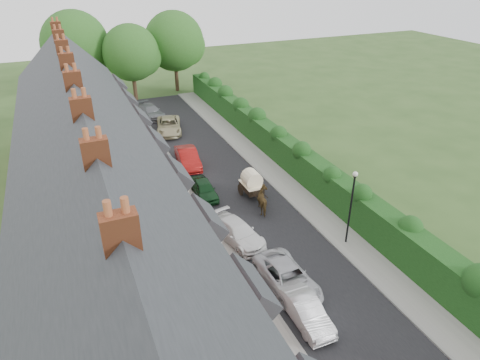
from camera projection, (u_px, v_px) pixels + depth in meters
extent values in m
plane|color=#2D4C1E|center=(337.00, 299.00, 23.11)|extent=(140.00, 140.00, 0.00)
cube|color=black|center=(246.00, 204.00, 31.86)|extent=(6.00, 58.00, 0.02)
cube|color=gray|center=(294.00, 192.00, 33.27)|extent=(2.20, 58.00, 0.12)
cube|color=gray|center=(197.00, 214.00, 30.50)|extent=(1.70, 58.00, 0.12)
cube|color=gray|center=(282.00, 195.00, 32.90)|extent=(0.18, 58.00, 0.13)
cube|color=gray|center=(208.00, 212.00, 30.77)|extent=(0.18, 58.00, 0.13)
cube|color=black|center=(315.00, 175.00, 33.33)|extent=(1.50, 58.00, 2.50)
cube|color=maroon|center=(95.00, 201.00, 25.88)|extent=(8.00, 40.00, 6.50)
cube|color=#24262B|center=(86.00, 152.00, 24.35)|extent=(8.00, 40.20, 8.00)
cube|color=white|center=(249.00, 347.00, 17.06)|extent=(0.70, 2.40, 5.20)
cube|color=black|center=(258.00, 323.00, 16.62)|extent=(0.06, 1.80, 1.60)
cube|color=#24262B|center=(246.00, 291.00, 15.60)|extent=(1.70, 2.60, 1.70)
cube|color=#3F2D2D|center=(224.00, 339.00, 19.38)|extent=(0.08, 0.90, 2.10)
cube|color=white|center=(223.00, 283.00, 17.73)|extent=(0.12, 1.20, 1.60)
cube|color=white|center=(208.00, 272.00, 21.12)|extent=(0.70, 2.40, 5.20)
cube|color=black|center=(215.00, 288.00, 21.81)|extent=(0.06, 1.80, 1.60)
cube|color=black|center=(214.00, 250.00, 20.68)|extent=(0.06, 1.80, 1.60)
cube|color=#24262B|center=(202.00, 221.00, 19.66)|extent=(1.70, 2.60, 1.70)
cube|color=#3F2D2D|center=(191.00, 272.00, 23.44)|extent=(0.08, 0.90, 2.10)
cube|color=white|center=(188.00, 222.00, 21.79)|extent=(0.12, 1.20, 1.60)
cube|color=white|center=(180.00, 220.00, 25.18)|extent=(0.70, 2.40, 5.20)
cube|color=black|center=(187.00, 236.00, 25.87)|extent=(0.06, 1.80, 1.60)
cube|color=black|center=(184.00, 202.00, 24.75)|extent=(0.06, 1.80, 1.60)
cube|color=#24262B|center=(173.00, 176.00, 23.72)|extent=(1.70, 2.60, 1.70)
cube|color=#3F2D2D|center=(167.00, 225.00, 27.50)|extent=(0.08, 0.90, 2.10)
cube|color=white|center=(164.00, 180.00, 25.85)|extent=(0.12, 1.20, 1.60)
cube|color=white|center=(159.00, 183.00, 29.24)|extent=(0.70, 2.40, 5.20)
cube|color=black|center=(166.00, 197.00, 29.93)|extent=(0.06, 1.80, 1.60)
cube|color=black|center=(163.00, 167.00, 28.81)|extent=(0.06, 1.80, 1.60)
cube|color=#24262B|center=(153.00, 143.00, 27.78)|extent=(1.70, 2.60, 1.70)
cube|color=#3F2D2D|center=(150.00, 190.00, 31.56)|extent=(0.08, 0.90, 2.10)
cube|color=white|center=(146.00, 149.00, 29.91)|extent=(0.12, 1.20, 1.60)
cube|color=white|center=(144.00, 155.00, 33.30)|extent=(0.70, 2.40, 5.20)
cube|color=black|center=(150.00, 168.00, 33.99)|extent=(0.06, 1.80, 1.60)
cube|color=black|center=(147.00, 140.00, 32.87)|extent=(0.06, 1.80, 1.60)
cube|color=#24262B|center=(138.00, 119.00, 31.84)|extent=(1.70, 2.60, 1.70)
cube|color=#3F2D2D|center=(137.00, 163.00, 35.62)|extent=(0.08, 0.90, 2.10)
cube|color=white|center=(132.00, 126.00, 33.97)|extent=(0.12, 1.20, 1.60)
cube|color=white|center=(132.00, 133.00, 37.36)|extent=(0.70, 2.40, 5.20)
cube|color=black|center=(138.00, 145.00, 38.05)|extent=(0.06, 1.80, 1.60)
cube|color=black|center=(134.00, 120.00, 36.93)|extent=(0.06, 1.80, 1.60)
cube|color=#24262B|center=(126.00, 100.00, 35.90)|extent=(1.70, 2.60, 1.70)
cube|color=#3F2D2D|center=(126.00, 142.00, 39.68)|extent=(0.08, 0.90, 2.10)
cube|color=white|center=(122.00, 107.00, 38.04)|extent=(0.12, 1.20, 1.60)
cube|color=white|center=(122.00, 116.00, 41.42)|extent=(0.70, 2.40, 5.20)
cube|color=black|center=(127.00, 127.00, 42.11)|extent=(0.06, 1.80, 1.60)
cube|color=black|center=(124.00, 103.00, 40.99)|extent=(0.06, 1.80, 1.60)
cube|color=#24262B|center=(116.00, 85.00, 39.96)|extent=(1.70, 2.60, 1.70)
cube|color=#3F2D2D|center=(117.00, 124.00, 43.74)|extent=(0.08, 0.90, 2.10)
cube|color=white|center=(113.00, 93.00, 42.10)|extent=(0.12, 1.20, 1.60)
cube|color=brown|center=(122.00, 242.00, 10.39)|extent=(0.90, 0.50, 1.60)
cylinder|color=brown|center=(108.00, 210.00, 9.88)|extent=(0.20, 0.20, 0.50)
cylinder|color=brown|center=(125.00, 207.00, 10.02)|extent=(0.20, 0.20, 0.50)
cube|color=brown|center=(97.00, 161.00, 14.45)|extent=(0.90, 0.50, 1.60)
cylinder|color=brown|center=(86.00, 136.00, 13.94)|extent=(0.20, 0.20, 0.50)
cylinder|color=brown|center=(99.00, 134.00, 14.08)|extent=(0.20, 0.20, 0.50)
cube|color=brown|center=(83.00, 115.00, 18.51)|extent=(0.90, 0.50, 1.60)
cylinder|color=brown|center=(74.00, 95.00, 18.00)|extent=(0.20, 0.20, 0.50)
cylinder|color=brown|center=(84.00, 93.00, 18.14)|extent=(0.20, 0.20, 0.50)
cube|color=brown|center=(74.00, 86.00, 22.57)|extent=(0.90, 0.50, 1.60)
cylinder|color=brown|center=(66.00, 69.00, 22.06)|extent=(0.20, 0.20, 0.50)
cylinder|color=brown|center=(75.00, 68.00, 22.20)|extent=(0.20, 0.20, 0.50)
cube|color=brown|center=(68.00, 66.00, 26.63)|extent=(0.90, 0.50, 1.60)
cylinder|color=brown|center=(61.00, 51.00, 26.12)|extent=(0.20, 0.20, 0.50)
cylinder|color=brown|center=(68.00, 50.00, 26.26)|extent=(0.20, 0.20, 0.50)
cube|color=brown|center=(63.00, 51.00, 30.69)|extent=(0.90, 0.50, 1.60)
cylinder|color=brown|center=(57.00, 38.00, 30.18)|extent=(0.20, 0.20, 0.50)
cylinder|color=brown|center=(63.00, 37.00, 30.32)|extent=(0.20, 0.20, 0.50)
cube|color=brown|center=(60.00, 40.00, 34.75)|extent=(0.90, 0.50, 1.60)
cylinder|color=brown|center=(55.00, 28.00, 34.24)|extent=(0.20, 0.20, 0.50)
cylinder|color=brown|center=(60.00, 27.00, 34.38)|extent=(0.20, 0.20, 0.50)
cube|color=brown|center=(57.00, 31.00, 38.81)|extent=(0.90, 0.50, 1.60)
cylinder|color=brown|center=(52.00, 20.00, 38.30)|extent=(0.20, 0.20, 0.50)
cylinder|color=brown|center=(57.00, 20.00, 38.44)|extent=(0.20, 0.20, 0.50)
cube|color=brown|center=(228.00, 290.00, 23.07)|extent=(0.30, 4.70, 0.90)
cube|color=brown|center=(199.00, 239.00, 27.13)|extent=(0.30, 4.70, 0.90)
cube|color=brown|center=(177.00, 202.00, 31.19)|extent=(0.30, 4.70, 0.90)
cube|color=brown|center=(161.00, 174.00, 35.25)|extent=(0.30, 4.70, 0.90)
cube|color=brown|center=(148.00, 151.00, 39.31)|extent=(0.30, 4.70, 0.90)
cube|color=brown|center=(137.00, 132.00, 43.37)|extent=(0.30, 4.70, 0.90)
cube|color=brown|center=(247.00, 321.00, 20.99)|extent=(0.35, 0.35, 1.10)
cube|color=brown|center=(212.00, 261.00, 25.05)|extent=(0.35, 0.35, 1.10)
cube|color=brown|center=(187.00, 218.00, 29.11)|extent=(0.35, 0.35, 1.10)
cube|color=brown|center=(168.00, 186.00, 33.17)|extent=(0.35, 0.35, 1.10)
cube|color=brown|center=(154.00, 161.00, 37.23)|extent=(0.35, 0.35, 1.10)
cube|color=brown|center=(142.00, 140.00, 41.29)|extent=(0.35, 0.35, 1.10)
cube|color=brown|center=(132.00, 124.00, 45.35)|extent=(0.35, 0.35, 1.10)
cylinder|color=black|center=(350.00, 211.00, 26.42)|extent=(0.12, 0.12, 4.80)
cylinder|color=black|center=(355.00, 176.00, 25.27)|extent=(0.20, 0.20, 0.10)
sphere|color=silver|center=(355.00, 174.00, 25.20)|extent=(0.32, 0.32, 0.32)
cylinder|color=#332316|center=(134.00, 81.00, 53.43)|extent=(0.50, 0.50, 4.75)
sphere|color=#234818|center=(131.00, 53.00, 51.79)|extent=(6.80, 6.80, 6.80)
sphere|color=#234818|center=(142.00, 57.00, 52.81)|extent=(4.76, 4.76, 4.76)
cylinder|color=#332316|center=(176.00, 71.00, 57.03)|extent=(0.50, 0.50, 5.25)
sphere|color=#234818|center=(174.00, 41.00, 55.21)|extent=(7.60, 7.60, 7.60)
sphere|color=#234818|center=(185.00, 46.00, 56.32)|extent=(5.32, 5.32, 5.32)
cylinder|color=#332316|center=(81.00, 78.00, 53.60)|extent=(0.50, 0.50, 5.50)
sphere|color=#234818|center=(75.00, 44.00, 51.70)|extent=(8.00, 8.00, 8.00)
sphere|color=#234818|center=(90.00, 49.00, 52.86)|extent=(5.60, 5.60, 5.60)
imported|color=#BDBCC2|center=(305.00, 310.00, 21.47)|extent=(1.39, 3.96, 1.30)
imported|color=#B4B5BC|center=(288.00, 278.00, 23.59)|extent=(2.40, 4.94, 1.35)
imported|color=white|center=(238.00, 232.00, 27.47)|extent=(2.84, 4.89, 1.33)
imported|color=black|center=(204.00, 189.00, 32.56)|extent=(1.66, 3.79, 1.27)
imported|color=maroon|center=(188.00, 158.00, 37.21)|extent=(2.01, 4.74, 1.52)
imported|color=tan|center=(169.00, 126.00, 44.31)|extent=(3.58, 5.67, 1.46)
imported|color=slate|center=(150.00, 111.00, 48.43)|extent=(2.95, 5.11, 1.39)
imported|color=#4C381C|center=(264.00, 201.00, 30.59)|extent=(1.32, 2.19, 1.73)
cube|color=black|center=(252.00, 187.00, 32.37)|extent=(1.22, 2.03, 0.51)
cylinder|color=#F3E3BC|center=(252.00, 179.00, 32.04)|extent=(1.32, 1.27, 1.32)
cube|color=#F3E3BC|center=(252.00, 184.00, 32.25)|extent=(1.34, 2.08, 0.04)
cylinder|color=black|center=(240.00, 190.00, 32.82)|extent=(0.08, 0.91, 0.91)
cylinder|color=black|center=(256.00, 187.00, 33.28)|extent=(0.08, 0.91, 0.91)
cylinder|color=black|center=(254.00, 194.00, 31.32)|extent=(0.06, 1.82, 0.06)
cylinder|color=black|center=(262.00, 192.00, 31.56)|extent=(0.06, 1.82, 0.06)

